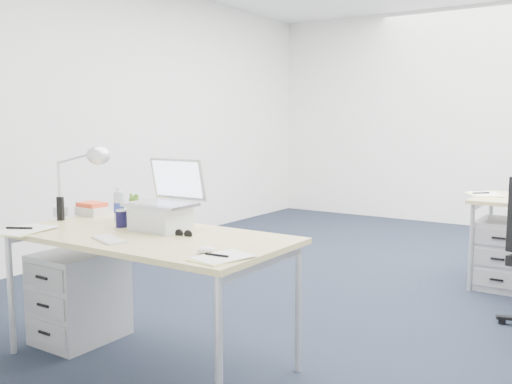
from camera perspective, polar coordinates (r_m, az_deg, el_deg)
floor at (r=4.57m, az=13.82°, el=-10.19°), size 7.00×7.00×0.00m
room at (r=4.39m, az=14.49°, el=11.72°), size 6.02×7.02×2.80m
desk_near at (r=3.18m, az=-10.78°, el=-4.95°), size 1.60×0.80×0.73m
drawer_pedestal_near at (r=3.73m, az=-17.21°, el=-9.87°), size 0.40×0.50×0.55m
drawer_pedestal_far at (r=5.06m, az=23.55°, el=-5.68°), size 0.40×0.50×0.55m
silver_laptop at (r=3.26m, az=-9.55°, el=-0.32°), size 0.38×0.30×0.39m
wireless_keyboard at (r=3.04m, az=-14.49°, el=-4.61°), size 0.26×0.18×0.01m
computer_mouse at (r=2.67m, az=-5.03°, el=-5.77°), size 0.09×0.11×0.03m
headphones at (r=3.52m, az=-10.91°, el=-2.73°), size 0.27×0.23×0.04m
can_koozie at (r=3.40m, az=-13.32°, el=-2.56°), size 0.07×0.07×0.10m
water_bottle at (r=3.63m, az=-13.55°, el=-1.17°), size 0.06×0.06×0.21m
bear_figurine at (r=3.62m, az=-12.09°, el=-1.45°), size 0.11×0.10×0.17m
book_stack at (r=3.88m, az=-16.08°, el=-1.63°), size 0.22×0.19×0.08m
cordless_phone at (r=3.73m, az=-18.97°, el=-1.59°), size 0.04×0.03×0.15m
papers_left at (r=3.45m, az=-22.39°, el=-3.57°), size 0.29×0.36×0.01m
papers_right at (r=2.57m, az=-3.63°, el=-6.56°), size 0.23×0.29×0.01m
sunglasses at (r=3.08m, az=-7.25°, el=-4.17°), size 0.11×0.07×0.02m
desk_lamp at (r=3.77m, az=-17.75°, el=1.15°), size 0.45×0.26×0.49m
far_papers at (r=5.13m, az=21.80°, el=-0.24°), size 0.35×0.39×0.01m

